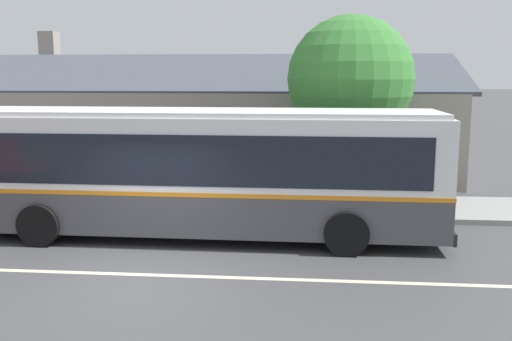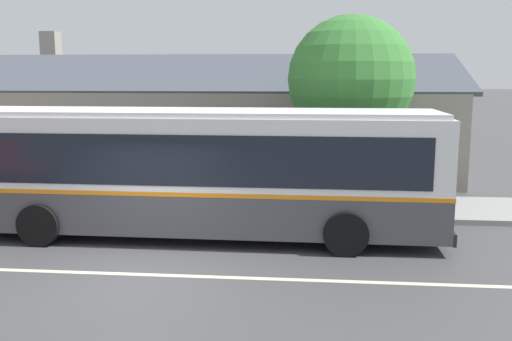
% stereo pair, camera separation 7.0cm
% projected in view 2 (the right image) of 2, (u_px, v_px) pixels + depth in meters
% --- Properties ---
extents(ground_plane, '(300.00, 300.00, 0.00)m').
position_uv_depth(ground_plane, '(139.00, 275.00, 11.41)').
color(ground_plane, '#424244').
extents(sidewalk_far, '(60.00, 3.00, 0.15)m').
position_uv_depth(sidewalk_far, '(198.00, 204.00, 17.29)').
color(sidewalk_far, gray).
rests_on(sidewalk_far, ground).
extents(lane_divider_stripe, '(60.00, 0.16, 0.01)m').
position_uv_depth(lane_divider_stripe, '(139.00, 274.00, 11.41)').
color(lane_divider_stripe, beige).
rests_on(lane_divider_stripe, ground).
extents(community_building, '(22.22, 8.61, 5.81)m').
position_uv_depth(community_building, '(181.00, 126.00, 24.19)').
color(community_building, gray).
rests_on(community_building, ground).
extents(transit_bus, '(12.20, 2.86, 3.11)m').
position_uv_depth(transit_bus, '(191.00, 169.00, 13.93)').
color(transit_bus, '#47474C').
rests_on(transit_bus, ground).
extents(street_tree_primary, '(3.85, 3.85, 5.74)m').
position_uv_depth(street_tree_primary, '(351.00, 80.00, 17.32)').
color(street_tree_primary, '#4C3828').
rests_on(street_tree_primary, ground).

